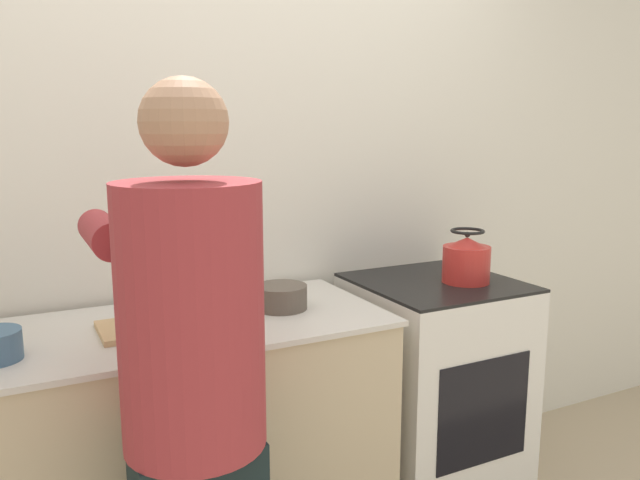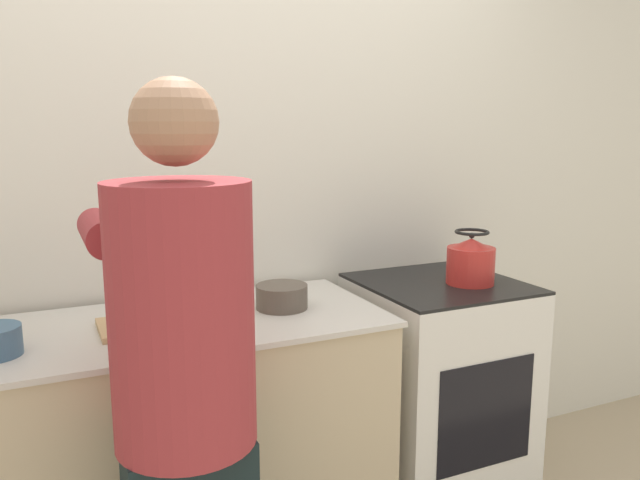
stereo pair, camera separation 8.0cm
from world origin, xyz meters
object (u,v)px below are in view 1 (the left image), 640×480
object	(u,v)px
person	(193,395)
knife	(154,323)
kettle	(466,260)
oven	(433,392)
cutting_board	(163,325)

from	to	relation	value
person	knife	distance (m)	0.48
person	kettle	xyz separation A→B (m)	(1.22, 0.44, 0.13)
oven	knife	distance (m)	1.21
knife	kettle	bearing A→B (deg)	-14.53
kettle	person	bearing A→B (deg)	-160.07
person	cutting_board	size ratio (longest dim) A/B	4.24
oven	cutting_board	xyz separation A→B (m)	(-1.08, -0.01, 0.45)
person	cutting_board	bearing A→B (deg)	85.01
person	knife	world-z (taller)	person
person	knife	bearing A→B (deg)	88.50
cutting_board	knife	size ratio (longest dim) A/B	1.79
person	cutting_board	distance (m)	0.50
person	kettle	world-z (taller)	person
cutting_board	knife	distance (m)	0.04
oven	cutting_board	size ratio (longest dim) A/B	2.40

